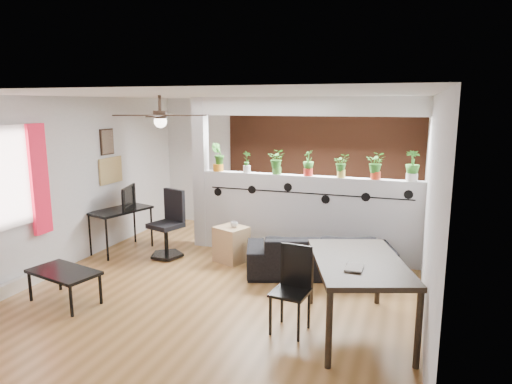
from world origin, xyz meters
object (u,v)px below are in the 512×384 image
(cube_shelf, at_px, (231,244))
(computer_desk, at_px, (121,213))
(coffee_table, at_px, (64,274))
(potted_plant_3, at_px, (308,162))
(ceiling_fan, at_px, (160,117))
(potted_plant_0, at_px, (218,156))
(potted_plant_4, at_px, (341,165))
(folding_chair, at_px, (293,281))
(dining_table, at_px, (358,268))
(potted_plant_1, at_px, (247,161))
(cup, at_px, (234,225))
(sofa, at_px, (319,254))
(potted_plant_2, at_px, (277,161))
(potted_plant_6, at_px, (413,165))
(potted_plant_5, at_px, (376,165))
(office_chair, at_px, (169,228))

(cube_shelf, bearing_deg, computer_desk, -153.79)
(coffee_table, bearing_deg, computer_desk, 105.70)
(potted_plant_3, xyz_separation_m, coffee_table, (-2.49, -2.78, -1.19))
(ceiling_fan, bearing_deg, potted_plant_0, 89.36)
(potted_plant_4, xyz_separation_m, computer_desk, (-3.58, -0.79, -0.89))
(folding_chair, bearing_deg, dining_table, 13.77)
(potted_plant_1, xyz_separation_m, computer_desk, (-2.00, -0.79, -0.88))
(potted_plant_0, relative_size, cup, 4.30)
(sofa, height_order, folding_chair, folding_chair)
(potted_plant_2, bearing_deg, ceiling_fan, -120.81)
(potted_plant_2, xyz_separation_m, potted_plant_6, (2.11, -0.00, 0.03))
(cup, bearing_deg, potted_plant_1, 92.03)
(folding_chair, bearing_deg, potted_plant_2, 110.75)
(potted_plant_4, relative_size, cube_shelf, 0.66)
(ceiling_fan, height_order, potted_plant_4, ceiling_fan)
(ceiling_fan, height_order, dining_table, ceiling_fan)
(potted_plant_5, bearing_deg, potted_plant_4, -180.00)
(potted_plant_5, distance_m, folding_chair, 2.76)
(dining_table, bearing_deg, potted_plant_0, 139.06)
(coffee_table, bearing_deg, office_chair, 80.03)
(sofa, distance_m, coffee_table, 3.51)
(potted_plant_2, height_order, potted_plant_3, same)
(potted_plant_2, bearing_deg, coffee_table, -125.16)
(sofa, xyz_separation_m, dining_table, (0.75, -1.61, 0.45))
(sofa, xyz_separation_m, cube_shelf, (-1.43, 0.06, -0.01))
(potted_plant_0, height_order, potted_plant_5, potted_plant_0)
(potted_plant_2, bearing_deg, potted_plant_4, -0.00)
(cube_shelf, distance_m, folding_chair, 2.39)
(computer_desk, bearing_deg, sofa, 1.20)
(ceiling_fan, relative_size, folding_chair, 1.24)
(potted_plant_3, bearing_deg, computer_desk, -165.54)
(computer_desk, distance_m, office_chair, 0.93)
(potted_plant_3, bearing_deg, ceiling_fan, -131.63)
(ceiling_fan, distance_m, potted_plant_3, 2.52)
(potted_plant_3, xyz_separation_m, office_chair, (-2.14, -0.78, -1.09))
(ceiling_fan, bearing_deg, computer_desk, 145.05)
(ceiling_fan, height_order, sofa, ceiling_fan)
(ceiling_fan, relative_size, potted_plant_3, 2.90)
(cup, bearing_deg, computer_desk, -176.25)
(potted_plant_2, xyz_separation_m, sofa, (0.88, -0.72, -1.27))
(cup, bearing_deg, potted_plant_2, 52.42)
(cup, distance_m, coffee_table, 2.59)
(office_chair, xyz_separation_m, folding_chair, (2.55, -1.72, 0.09))
(potted_plant_0, relative_size, potted_plant_1, 1.31)
(ceiling_fan, bearing_deg, coffee_table, -132.06)
(potted_plant_1, relative_size, potted_plant_5, 0.87)
(potted_plant_0, height_order, sofa, potted_plant_0)
(cube_shelf, bearing_deg, potted_plant_4, 44.52)
(potted_plant_5, bearing_deg, office_chair, -166.32)
(potted_plant_0, height_order, cup, potted_plant_0)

